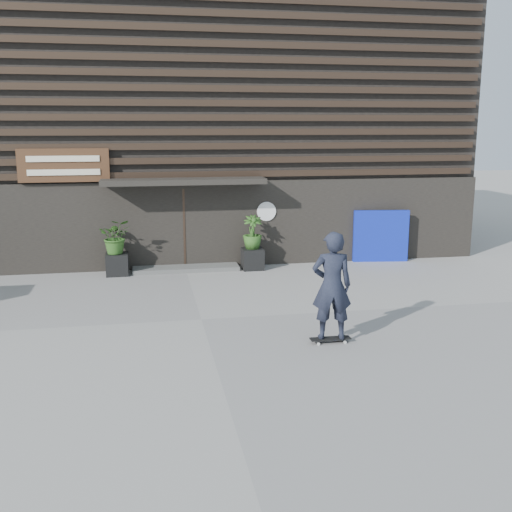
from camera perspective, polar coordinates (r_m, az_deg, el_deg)
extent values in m
plane|color=gray|center=(13.03, -5.16, -5.96)|extent=(80.00, 80.00, 0.00)
cube|color=#4E4E4C|center=(17.43, -6.61, -1.14)|extent=(3.00, 0.80, 0.12)
cube|color=black|center=(17.17, -12.92, -0.76)|extent=(0.60, 0.60, 0.60)
imported|color=#2D591E|center=(17.02, -13.04, 1.80)|extent=(0.86, 0.75, 0.96)
cube|color=black|center=(17.41, -0.33, -0.27)|extent=(0.60, 0.60, 0.60)
imported|color=#2D591E|center=(17.26, -0.34, 2.26)|extent=(0.54, 0.54, 0.96)
cube|color=#0C1CA4|center=(18.71, 11.66, 1.85)|extent=(1.67, 0.34, 1.57)
cube|color=black|center=(22.37, -7.86, 11.91)|extent=(18.00, 10.00, 8.00)
cube|color=black|center=(17.54, -6.78, 2.89)|extent=(18.00, 0.12, 2.50)
cube|color=#38281E|center=(17.31, -6.89, 7.61)|extent=(17.60, 0.08, 0.18)
cube|color=#38281E|center=(17.28, -6.92, 8.90)|extent=(17.60, 0.08, 0.18)
cube|color=#38281E|center=(17.27, -6.95, 10.20)|extent=(17.60, 0.08, 0.18)
cube|color=#38281E|center=(17.26, -6.99, 11.50)|extent=(17.60, 0.08, 0.18)
cube|color=#38281E|center=(17.26, -7.02, 12.81)|extent=(17.60, 0.08, 0.18)
cube|color=#38281E|center=(17.27, -7.05, 14.11)|extent=(17.60, 0.08, 0.18)
cube|color=#38281E|center=(17.29, -7.09, 15.41)|extent=(17.60, 0.08, 0.18)
cube|color=#38281E|center=(17.32, -7.12, 16.70)|extent=(17.60, 0.08, 0.18)
cube|color=#38281E|center=(17.35, -7.16, 17.99)|extent=(17.60, 0.08, 0.18)
cube|color=#38281E|center=(17.40, -7.20, 19.28)|extent=(17.60, 0.08, 0.18)
cube|color=#38281E|center=(17.45, -7.23, 20.55)|extent=(17.60, 0.08, 0.18)
cube|color=#38281E|center=(17.51, -7.27, 21.82)|extent=(17.60, 0.08, 0.18)
cube|color=black|center=(16.94, -6.79, 7.01)|extent=(4.50, 1.00, 0.15)
cube|color=black|center=(17.71, -6.81, 2.66)|extent=(2.40, 0.30, 2.30)
cube|color=#38281E|center=(17.53, -6.77, 2.56)|extent=(0.06, 0.10, 2.30)
cube|color=#472B19|center=(17.30, -17.64, 8.13)|extent=(2.40, 0.10, 0.90)
cube|color=beige|center=(17.22, -17.70, 8.71)|extent=(1.90, 0.02, 0.16)
cube|color=beige|center=(17.24, -17.63, 7.52)|extent=(1.90, 0.02, 0.16)
cylinder|color=white|center=(17.72, 0.99, 4.22)|extent=(0.56, 0.03, 0.56)
cube|color=black|center=(11.69, 7.01, -7.70)|extent=(0.78, 0.20, 0.02)
cylinder|color=#BBBBB6|center=(11.55, 5.91, -8.23)|extent=(0.06, 0.03, 0.06)
cylinder|color=#BCBCB6|center=(11.73, 5.63, -7.90)|extent=(0.06, 0.03, 0.06)
cylinder|color=beige|center=(11.70, 8.38, -8.03)|extent=(0.06, 0.03, 0.06)
cylinder|color=beige|center=(11.88, 8.06, -7.70)|extent=(0.06, 0.03, 0.06)
imported|color=black|center=(11.38, 7.14, -2.79)|extent=(0.81, 0.59, 2.05)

